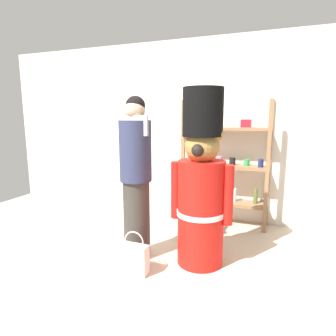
{
  "coord_description": "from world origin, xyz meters",
  "views": [
    {
      "loc": [
        1.39,
        -2.04,
        1.54
      ],
      "look_at": [
        0.31,
        0.67,
        1.0
      ],
      "focal_mm": 31.29,
      "sensor_mm": 36.0,
      "label": 1
    }
  ],
  "objects_px": {
    "person_shopper": "(136,176)",
    "shopping_bag": "(134,258)",
    "merchandise_shelf": "(224,163)",
    "teddy_bear_guard": "(201,186)"
  },
  "relations": [
    {
      "from": "teddy_bear_guard",
      "to": "person_shopper",
      "type": "distance_m",
      "value": 0.69
    },
    {
      "from": "merchandise_shelf",
      "to": "person_shopper",
      "type": "distance_m",
      "value": 1.53
    },
    {
      "from": "merchandise_shelf",
      "to": "teddy_bear_guard",
      "type": "distance_m",
      "value": 1.25
    },
    {
      "from": "teddy_bear_guard",
      "to": "merchandise_shelf",
      "type": "bearing_deg",
      "value": 90.42
    },
    {
      "from": "merchandise_shelf",
      "to": "teddy_bear_guard",
      "type": "relative_size",
      "value": 0.97
    },
    {
      "from": "person_shopper",
      "to": "shopping_bag",
      "type": "relative_size",
      "value": 3.97
    },
    {
      "from": "person_shopper",
      "to": "shopping_bag",
      "type": "distance_m",
      "value": 0.82
    },
    {
      "from": "merchandise_shelf",
      "to": "person_shopper",
      "type": "bearing_deg",
      "value": -115.67
    },
    {
      "from": "person_shopper",
      "to": "merchandise_shelf",
      "type": "bearing_deg",
      "value": 64.33
    },
    {
      "from": "merchandise_shelf",
      "to": "teddy_bear_guard",
      "type": "bearing_deg",
      "value": -89.58
    }
  ]
}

